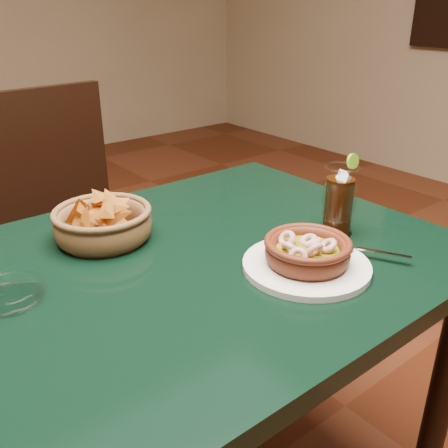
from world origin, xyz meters
TOP-DOWN VIEW (x-y plane):
  - dining_table at (0.00, 0.00)m, footprint 1.20×0.80m
  - dining_chair at (0.10, 0.71)m, footprint 0.49×0.49m
  - shrimp_plate at (0.22, -0.18)m, footprint 0.29×0.24m
  - chip_basket at (-0.03, 0.18)m, footprint 0.24×0.24m
  - guacamole_ramekin at (-0.02, 0.29)m, footprint 0.12×0.12m
  - cola_drink at (0.39, -0.10)m, footprint 0.15×0.15m
  - glass_ashtray at (-0.26, 0.06)m, footprint 0.13×0.13m

SIDE VIEW (x-z plane):
  - dining_chair at x=0.10m, z-range 0.05..1.02m
  - dining_table at x=0.00m, z-range 0.28..1.03m
  - glass_ashtray at x=-0.26m, z-range 0.75..0.78m
  - guacamole_ramekin at x=-0.02m, z-range 0.75..0.79m
  - shrimp_plate at x=0.22m, z-range 0.74..0.82m
  - chip_basket at x=-0.03m, z-range 0.72..0.86m
  - cola_drink at x=0.39m, z-range 0.74..0.91m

